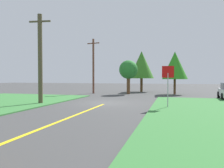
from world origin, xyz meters
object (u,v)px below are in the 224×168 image
object	(u,v)px
stop_sign	(168,78)
utility_pole_mid	(93,65)
oak_tree_left	(175,65)
oak_tree_right	(128,70)
pine_tree_center	(142,65)
utility_pole_near	(40,58)

from	to	relation	value
stop_sign	utility_pole_mid	xyz separation A→B (m)	(-9.95, 11.83, 1.72)
oak_tree_left	oak_tree_right	xyz separation A→B (m)	(-5.83, -1.01, -0.57)
oak_tree_left	pine_tree_center	bearing A→B (deg)	140.34
oak_tree_left	oak_tree_right	size ratio (longest dim) A/B	1.24
utility_pole_near	oak_tree_right	bearing A→B (deg)	68.67
stop_sign	oak_tree_left	bearing A→B (deg)	-96.87
stop_sign	oak_tree_right	xyz separation A→B (m)	(-5.19, 12.09, 1.02)
utility_pole_near	utility_pole_mid	xyz separation A→B (m)	(0.08, 12.13, 0.12)
utility_pole_near	oak_tree_left	world-z (taller)	utility_pole_near
oak_tree_left	oak_tree_right	bearing A→B (deg)	-170.21
stop_sign	pine_tree_center	world-z (taller)	pine_tree_center
utility_pole_near	pine_tree_center	distance (m)	18.33
stop_sign	utility_pole_near	size ratio (longest dim) A/B	0.41
utility_pole_near	pine_tree_center	world-z (taller)	utility_pole_near
utility_pole_mid	pine_tree_center	xyz separation A→B (m)	(5.80, 5.23, 0.25)
stop_sign	oak_tree_left	xyz separation A→B (m)	(0.64, 13.10, 1.59)
oak_tree_left	pine_tree_center	xyz separation A→B (m)	(-4.79, 3.97, 0.37)
utility_pole_mid	oak_tree_right	size ratio (longest dim) A/B	1.67
stop_sign	oak_tree_left	world-z (taller)	oak_tree_left
utility_pole_mid	oak_tree_left	xyz separation A→B (m)	(10.59, 1.26, -0.13)
oak_tree_left	oak_tree_right	world-z (taller)	oak_tree_left
stop_sign	oak_tree_left	distance (m)	13.21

